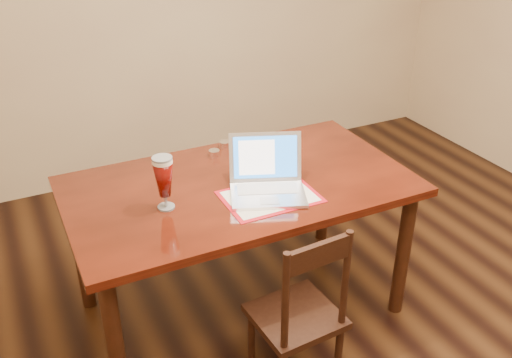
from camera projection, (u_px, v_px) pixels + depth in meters
name	position (u px, v px, depth m)	size (l,w,h in m)	color
ground	(373.00, 355.00, 2.96)	(5.00, 5.00, 0.00)	black
room_shell	(420.00, 9.00, 2.12)	(4.51, 5.01, 2.71)	tan
dining_table	(239.00, 199.00, 2.94)	(1.75, 0.99, 1.08)	#55180B
dining_chair	(300.00, 315.00, 2.61)	(0.40, 0.39, 0.90)	black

